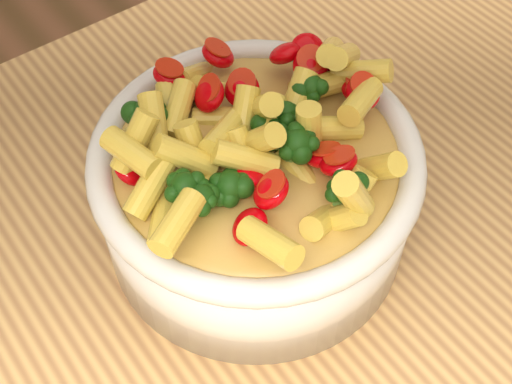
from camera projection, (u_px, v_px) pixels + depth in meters
table at (381, 288)px, 0.70m from camera, size 1.20×0.80×0.90m
serving_bowl at (256, 191)px, 0.57m from camera, size 0.26×0.26×0.11m
pasta_salad at (256, 134)px, 0.52m from camera, size 0.20×0.20×0.05m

